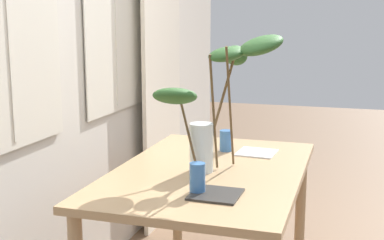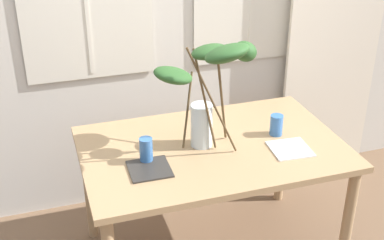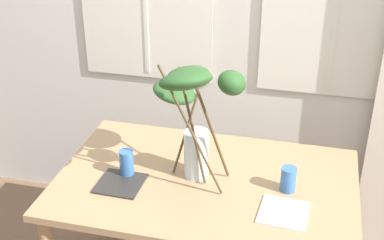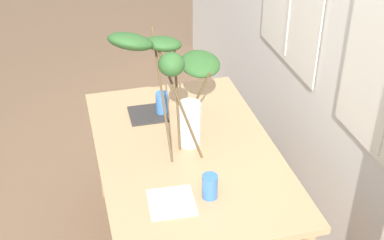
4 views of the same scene
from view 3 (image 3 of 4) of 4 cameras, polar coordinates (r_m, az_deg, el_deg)
name	(u,v)px [view 3 (image 3 of 4)]	position (r m, az deg, el deg)	size (l,w,h in m)	color
dining_table	(206,195)	(2.62, 1.49, -8.21)	(1.45, 0.93, 0.77)	tan
vase_with_branches	(191,108)	(2.33, -0.10, 1.27)	(0.56, 0.65, 0.71)	silver
drinking_glass_blue_left	(127,163)	(2.58, -7.12, -4.68)	(0.07, 0.07, 0.14)	#386BAD
drinking_glass_blue_right	(288,179)	(2.50, 10.44, -6.36)	(0.07, 0.07, 0.12)	#386BAD
plate_square_left	(120,183)	(2.55, -7.80, -6.85)	(0.21, 0.21, 0.01)	#2D2B28
plate_square_right	(284,212)	(2.39, 9.93, -9.88)	(0.21, 0.21, 0.01)	white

